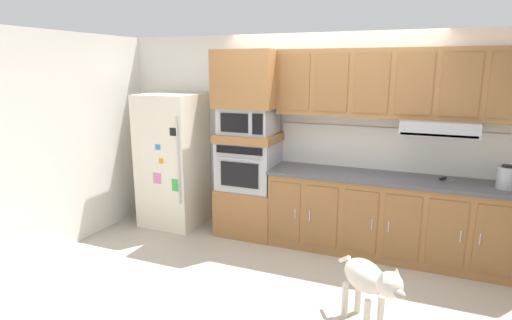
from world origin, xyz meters
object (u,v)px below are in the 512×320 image
at_px(built_in_oven, 249,165).
at_px(dog, 369,281).
at_px(screwdriver, 444,178).
at_px(electric_kettle, 506,178).
at_px(microwave, 249,120).
at_px(refrigerator, 173,160).

distance_m(built_in_oven, dog, 2.32).
relative_size(screwdriver, electric_kettle, 0.70).
xyz_separation_m(microwave, screwdriver, (2.24, 0.08, -0.53)).
bearing_deg(electric_kettle, dog, -126.97).
relative_size(built_in_oven, screwdriver, 4.18).
bearing_deg(dog, built_in_oven, -177.72).
height_order(microwave, dog, microwave).
bearing_deg(electric_kettle, screwdriver, 166.73).
distance_m(screwdriver, dog, 1.75).
bearing_deg(built_in_oven, electric_kettle, -0.97).
relative_size(electric_kettle, dog, 0.38).
bearing_deg(microwave, screwdriver, 2.12).
bearing_deg(refrigerator, microwave, 3.57).
relative_size(microwave, electric_kettle, 2.68).
distance_m(refrigerator, microwave, 1.23).
xyz_separation_m(refrigerator, built_in_oven, (1.08, 0.07, 0.02)).
bearing_deg(electric_kettle, built_in_oven, 179.03).
bearing_deg(dog, microwave, -177.72).
distance_m(refrigerator, electric_kettle, 3.88).
bearing_deg(built_in_oven, screwdriver, 2.12).
bearing_deg(refrigerator, dog, -27.18).
relative_size(refrigerator, built_in_oven, 2.51).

